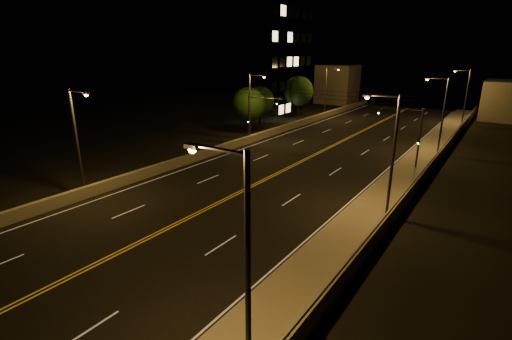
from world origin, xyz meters
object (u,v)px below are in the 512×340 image
Objects in this scene: streetlight_2 at (441,111)px; tree_2 at (299,91)px; streetlight_1 at (390,149)px; building_tower at (237,27)px; streetlight_6 at (327,89)px; streetlight_3 at (465,93)px; tree_1 at (260,101)px; streetlight_0 at (241,258)px; tree_0 at (248,105)px; traffic_signal_left at (255,114)px; streetlight_5 at (252,103)px; streetlight_4 at (78,137)px; traffic_signal_right at (410,131)px.

streetlight_2 is 29.65m from tree_2.
streetlight_1 and streetlight_2 have the same top height.
building_tower is (-38.03, 12.11, 10.68)m from streetlight_2.
streetlight_6 is 20.27m from building_tower.
streetlight_6 is at bearing -165.90° from streetlight_3.
tree_1 is 10.65m from tree_2.
streetlight_0 is 50.08m from tree_1.
traffic_signal_left is at bearing -46.59° from tree_0.
streetlight_0 is 1.00× the size of streetlight_5.
streetlight_0 is 0.27× the size of building_tower.
streetlight_2 is 37.56m from streetlight_4.
tree_2 is at bearing 104.24° from traffic_signal_left.
streetlight_0 is 1.42× the size of traffic_signal_right.
streetlight_2 is at bearing 90.00° from streetlight_0.
streetlight_4 is at bearing -83.01° from tree_0.
tree_2 is at bearing 101.92° from streetlight_5.
traffic_signal_right is at bearing 0.00° from traffic_signal_left.
tree_2 is (-4.50, 21.32, -0.50)m from streetlight_5.
streetlight_4 is at bearing -154.87° from streetlight_1.
streetlight_6 is (-21.43, 37.54, 0.00)m from streetlight_1.
tree_1 is at bearing 99.64° from streetlight_4.
streetlight_1 is at bearing -83.47° from traffic_signal_right.
streetlight_4 reaches higher than tree_2.
tree_0 is at bearing 133.41° from traffic_signal_left.
streetlight_0 is at bearing -68.67° from streetlight_6.
streetlight_4 is at bearing -92.72° from traffic_signal_left.
streetlight_1 is 36.81m from tree_1.
traffic_signal_left is at bearing -34.50° from streetlight_5.
tree_2 is at bearing 151.00° from streetlight_2.
building_tower reaches higher than streetlight_0.
streetlight_2 is at bearing 20.75° from traffic_signal_left.
tree_2 is at bearing 137.90° from traffic_signal_right.
building_tower is at bearing 162.34° from streetlight_2.
tree_0 is at bearing -69.94° from tree_1.
traffic_signal_right is 0.85× the size of tree_2.
traffic_signal_right is at bearing 92.82° from streetlight_0.
traffic_signal_right and traffic_signal_left have the same top height.
tree_2 is (-25.93, 14.37, -0.50)m from streetlight_2.
streetlight_1 is 1.00× the size of streetlight_5.
traffic_signal_left is 13.49m from tree_1.
streetlight_2 reaches higher than traffic_signal_left.
streetlight_6 reaches higher than tree_1.
streetlight_1 is at bearing -60.29° from streetlight_6.
traffic_signal_left is 0.19× the size of building_tower.
streetlight_4 is 0.27× the size of building_tower.
tree_0 reaches higher than traffic_signal_left.
building_tower reaches higher than traffic_signal_left.
tree_1 is 0.85× the size of tree_2.
streetlight_6 reaches higher than tree_0.
streetlight_2 is (0.00, 20.80, 0.00)m from streetlight_1.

